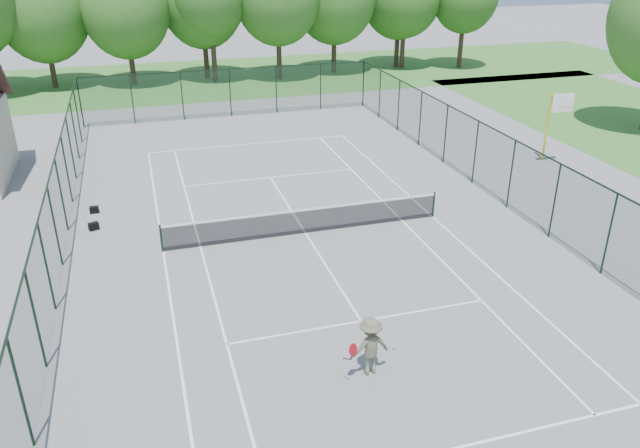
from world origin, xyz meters
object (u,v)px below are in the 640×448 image
at_px(tennis_net, 305,220).
at_px(sports_bag_a, 94,226).
at_px(basketball_goal, 556,114).
at_px(tennis_player, 370,346).

relative_size(tennis_net, sports_bag_a, 29.04).
bearing_deg(tennis_net, basketball_goal, 17.47).
distance_m(sports_bag_a, tennis_player, 13.63).
relative_size(basketball_goal, tennis_player, 1.97).
bearing_deg(tennis_player, basketball_goal, 41.70).
relative_size(sports_bag_a, tennis_player, 0.21).
xyz_separation_m(tennis_net, tennis_player, (-0.63, -8.73, 0.27)).
bearing_deg(basketball_goal, tennis_player, -138.30).
xyz_separation_m(sports_bag_a, tennis_player, (7.37, -11.44, 0.69)).
height_order(tennis_net, basketball_goal, basketball_goal).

